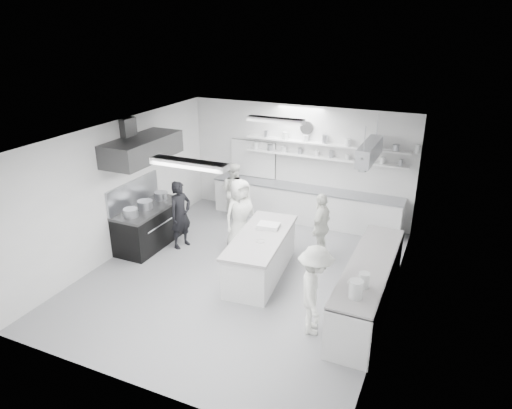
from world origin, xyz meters
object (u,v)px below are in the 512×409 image
at_px(cook_stove, 181,215).
at_px(cook_back, 234,191).
at_px(stove, 149,227).
at_px(back_counter, 304,205).
at_px(prep_island, 261,256).
at_px(right_counter, 368,288).

distance_m(cook_stove, cook_back, 2.08).
height_order(stove, back_counter, back_counter).
height_order(prep_island, cook_stove, cook_stove).
relative_size(back_counter, cook_back, 3.28).
bearing_deg(back_counter, prep_island, -88.90).
distance_m(back_counter, cook_back, 1.91).
xyz_separation_m(back_counter, cook_stove, (-2.16, -2.57, 0.34)).
distance_m(stove, back_counter, 4.03).
xyz_separation_m(back_counter, prep_island, (0.06, -3.01, -0.03)).
relative_size(stove, prep_island, 0.77).
bearing_deg(right_counter, prep_island, 170.38).
bearing_deg(prep_island, back_counter, 85.27).
distance_m(stove, right_counter, 5.28).
relative_size(stove, cook_back, 1.18).
height_order(back_counter, prep_island, back_counter).
xyz_separation_m(stove, prep_island, (2.96, -0.21, -0.02)).
relative_size(right_counter, cook_stove, 2.05).
bearing_deg(back_counter, right_counter, -55.35).
relative_size(back_counter, right_counter, 1.52).
distance_m(right_counter, cook_back, 5.07).
bearing_deg(cook_back, right_counter, 148.91).
xyz_separation_m(back_counter, cook_back, (-1.81, -0.52, 0.30)).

